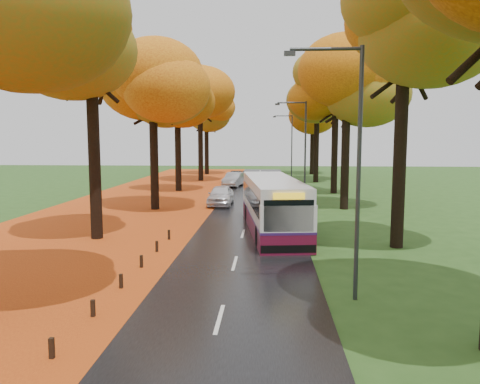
# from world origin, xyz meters

# --- Properties ---
(road) EXTENTS (6.50, 90.00, 0.04)m
(road) POSITION_xyz_m (0.00, 25.00, 0.02)
(road) COLOR black
(road) RESTS_ON ground
(centre_line) EXTENTS (0.12, 90.00, 0.01)m
(centre_line) POSITION_xyz_m (0.00, 25.00, 0.04)
(centre_line) COLOR silver
(centre_line) RESTS_ON road
(leaf_verge) EXTENTS (12.00, 90.00, 0.02)m
(leaf_verge) POSITION_xyz_m (-9.00, 25.00, 0.01)
(leaf_verge) COLOR maroon
(leaf_verge) RESTS_ON ground
(leaf_drift) EXTENTS (0.90, 90.00, 0.01)m
(leaf_drift) POSITION_xyz_m (-3.05, 25.00, 0.04)
(leaf_drift) COLOR #D55D15
(leaf_drift) RESTS_ON road
(trees_left) EXTENTS (9.20, 74.00, 13.88)m
(trees_left) POSITION_xyz_m (-7.18, 27.06, 9.53)
(trees_left) COLOR black
(trees_left) RESTS_ON ground
(trees_right) EXTENTS (9.30, 74.20, 13.96)m
(trees_right) POSITION_xyz_m (7.19, 26.91, 9.69)
(trees_right) COLOR black
(trees_right) RESTS_ON ground
(bollard_row) EXTENTS (0.11, 23.51, 0.52)m
(bollard_row) POSITION_xyz_m (-3.70, 4.70, 0.26)
(bollard_row) COLOR black
(bollard_row) RESTS_ON ground
(streetlamp_near) EXTENTS (2.45, 0.18, 8.00)m
(streetlamp_near) POSITION_xyz_m (3.95, 8.00, 4.71)
(streetlamp_near) COLOR #333538
(streetlamp_near) RESTS_ON ground
(streetlamp_mid) EXTENTS (2.45, 0.18, 8.00)m
(streetlamp_mid) POSITION_xyz_m (3.95, 30.00, 4.71)
(streetlamp_mid) COLOR #333538
(streetlamp_mid) RESTS_ON ground
(streetlamp_far) EXTENTS (2.45, 0.18, 8.00)m
(streetlamp_far) POSITION_xyz_m (3.95, 52.00, 4.71)
(streetlamp_far) COLOR #333538
(streetlamp_far) RESTS_ON ground
(bus) EXTENTS (3.86, 11.32, 2.92)m
(bus) POSITION_xyz_m (1.60, 18.90, 1.57)
(bus) COLOR #5A0E27
(bus) RESTS_ON road
(car_white) EXTENTS (1.87, 4.49, 1.52)m
(car_white) POSITION_xyz_m (-2.30, 28.69, 0.80)
(car_white) COLOR silver
(car_white) RESTS_ON road
(car_silver) EXTENTS (2.32, 4.69, 1.48)m
(car_silver) POSITION_xyz_m (-2.35, 42.65, 0.78)
(car_silver) COLOR gray
(car_silver) RESTS_ON road
(car_dark) EXTENTS (2.07, 4.76, 1.36)m
(car_dark) POSITION_xyz_m (-2.35, 45.34, 0.72)
(car_dark) COLOR black
(car_dark) RESTS_ON road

